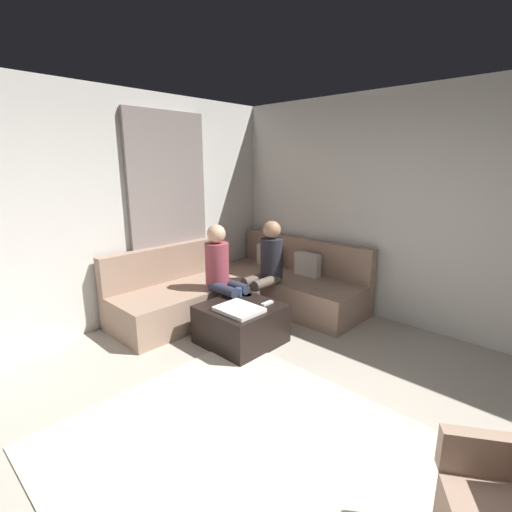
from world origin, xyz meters
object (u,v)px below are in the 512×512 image
(coffee_mug, at_px, (238,292))
(person_on_couch_back, at_px, (266,265))
(person_on_couch_side, at_px, (223,271))
(sectional_couch, at_px, (244,289))
(ottoman, at_px, (241,324))
(game_remote, at_px, (267,303))

(coffee_mug, bearing_deg, person_on_couch_back, 97.71)
(coffee_mug, xyz_separation_m, person_on_couch_side, (-0.27, 0.00, 0.19))
(sectional_couch, distance_m, person_on_couch_side, 0.64)
(ottoman, xyz_separation_m, coffee_mug, (-0.22, 0.18, 0.26))
(sectional_couch, bearing_deg, ottoman, -46.87)
(ottoman, distance_m, coffee_mug, 0.38)
(person_on_couch_side, bearing_deg, coffee_mug, 89.07)
(person_on_couch_back, height_order, person_on_couch_side, same)
(person_on_couch_back, bearing_deg, ottoman, 111.91)
(sectional_couch, height_order, game_remote, sectional_couch)
(coffee_mug, xyz_separation_m, person_on_couch_back, (-0.07, 0.55, 0.19))
(sectional_couch, height_order, person_on_couch_back, person_on_couch_back)
(ottoman, distance_m, person_on_couch_side, 0.69)
(game_remote, bearing_deg, coffee_mug, -174.29)
(coffee_mug, distance_m, person_on_couch_side, 0.33)
(ottoman, relative_size, person_on_couch_side, 0.63)
(ottoman, bearing_deg, coffee_mug, 140.71)
(sectional_couch, height_order, coffee_mug, sectional_couch)
(coffee_mug, bearing_deg, ottoman, -39.29)
(ottoman, bearing_deg, game_remote, 50.71)
(ottoman, height_order, person_on_couch_back, person_on_couch_back)
(coffee_mug, bearing_deg, sectional_couch, 129.81)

